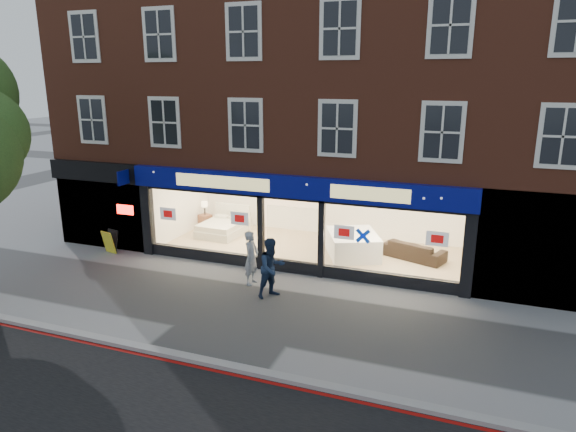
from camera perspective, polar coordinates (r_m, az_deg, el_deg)
The scene contains 12 objects.
ground at distance 14.57m, azimuth -3.92°, elevation -10.38°, with size 120.00×120.00×0.00m, color gray.
kerb_line at distance 12.16m, azimuth -10.15°, elevation -16.17°, with size 60.00×0.10×0.01m, color #8C0A07.
kerb_stone at distance 12.28m, azimuth -9.68°, elevation -15.51°, with size 60.00×0.25×0.12m, color gray.
showroom_floor at distance 19.10m, azimuth 2.56°, elevation -3.85°, with size 11.00×4.50×0.10m, color tan.
building at distance 19.67m, azimuth 4.32°, elevation 16.30°, with size 19.00×8.26×10.30m.
display_bed at distance 20.93m, azimuth -7.22°, elevation -1.22°, with size 1.65×1.98×1.08m.
bedside_table at distance 22.03m, azimuth -9.17°, elevation -0.54°, with size 0.45×0.45×0.55m, color brown.
mattress_stack at distance 18.45m, azimuth 7.21°, elevation -3.14°, with size 2.37×2.58×0.82m.
sofa at distance 18.54m, azimuth 13.83°, elevation -3.70°, with size 2.15×0.84×0.63m, color black.
a_board at distance 19.98m, azimuth -19.13°, elevation -2.70°, with size 0.56×0.36×0.86m, color yellow.
pedestrian_grey at distance 16.02m, azimuth -4.10°, elevation -4.65°, with size 0.62×0.41×1.71m, color #ACAEB4.
pedestrian_blue at distance 15.05m, azimuth -1.82°, elevation -5.77°, with size 0.87×0.68×1.80m, color #182744.
Camera 1 is at (5.48, -11.94, 6.30)m, focal length 32.00 mm.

